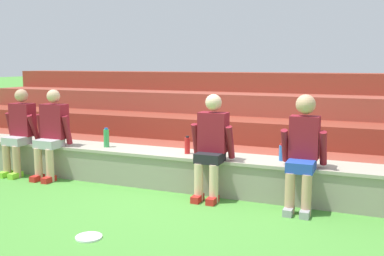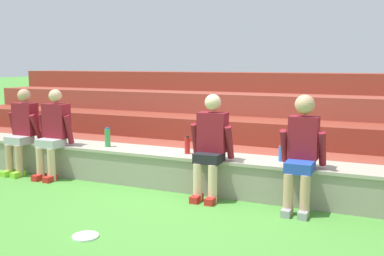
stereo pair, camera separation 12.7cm
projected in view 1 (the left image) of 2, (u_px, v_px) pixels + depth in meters
ground_plane at (196, 195)px, 5.62m from camera, size 80.00×80.00×0.00m
stone_seating_wall at (204, 171)px, 5.84m from camera, size 9.61×0.60×0.47m
brick_bleachers at (253, 124)px, 8.08m from camera, size 11.46×3.08×1.48m
person_far_left at (19, 130)px, 6.60m from camera, size 0.53×0.51×1.28m
person_left_of_center at (52, 132)px, 6.38m from camera, size 0.55×0.51×1.29m
person_center at (211, 144)px, 5.42m from camera, size 0.53×0.49×1.29m
person_right_of_center at (303, 149)px, 5.01m from camera, size 0.51×0.59×1.31m
water_bottle_center_gap at (187, 145)px, 5.86m from camera, size 0.07×0.07×0.24m
water_bottle_mid_left at (282, 153)px, 5.44m from camera, size 0.07×0.07×0.21m
water_bottle_near_right at (106, 138)px, 6.32m from camera, size 0.08×0.08×0.28m
plastic_cup_left_end at (15, 135)px, 7.02m from camera, size 0.08×0.08×0.11m
frisbee at (89, 237)px, 4.24m from camera, size 0.25×0.25×0.02m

